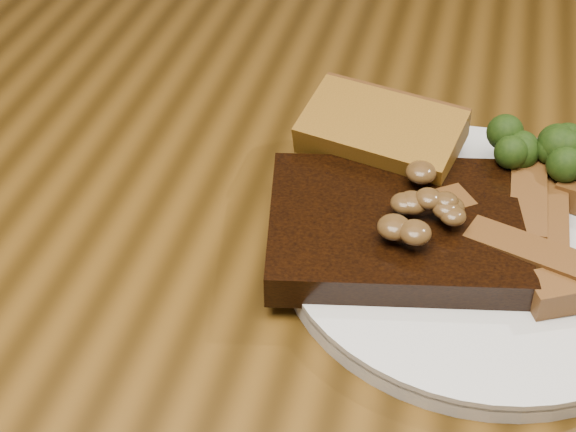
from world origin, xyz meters
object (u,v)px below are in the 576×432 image
object	(u,v)px
dining_table	(293,360)
steak	(394,228)
plate	(477,251)
potato_wedges	(572,227)
chair_far	(518,94)
garlic_bread	(379,155)

from	to	relation	value
dining_table	steak	distance (m)	0.13
plate	steak	size ratio (longest dim) A/B	1.60
steak	potato_wedges	xyz separation A→B (m)	(0.11, 0.03, 0.00)
potato_wedges	dining_table	bearing A→B (deg)	-160.72
chair_far	plate	xyz separation A→B (m)	(-0.05, -0.63, 0.27)
chair_far	garlic_bread	size ratio (longest dim) A/B	8.22
chair_far	potato_wedges	bearing A→B (deg)	84.47
plate	dining_table	bearing A→B (deg)	-159.87
plate	garlic_bread	size ratio (longest dim) A/B	2.36
dining_table	plate	distance (m)	0.16
chair_far	steak	distance (m)	0.71
dining_table	garlic_bread	xyz separation A→B (m)	(0.04, 0.10, 0.12)
garlic_bread	potato_wedges	xyz separation A→B (m)	(0.13, -0.05, 0.00)
plate	potato_wedges	size ratio (longest dim) A/B	2.20
plate	garlic_bread	bearing A→B (deg)	140.69
steak	dining_table	bearing A→B (deg)	-164.55
chair_far	garlic_bread	distance (m)	0.65
chair_far	potato_wedges	distance (m)	0.68
dining_table	plate	bearing A→B (deg)	20.13
chair_far	garlic_bread	xyz separation A→B (m)	(-0.13, -0.57, 0.28)
dining_table	potato_wedges	xyz separation A→B (m)	(0.17, 0.06, 0.12)
dining_table	chair_far	xyz separation A→B (m)	(0.17, 0.67, -0.17)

